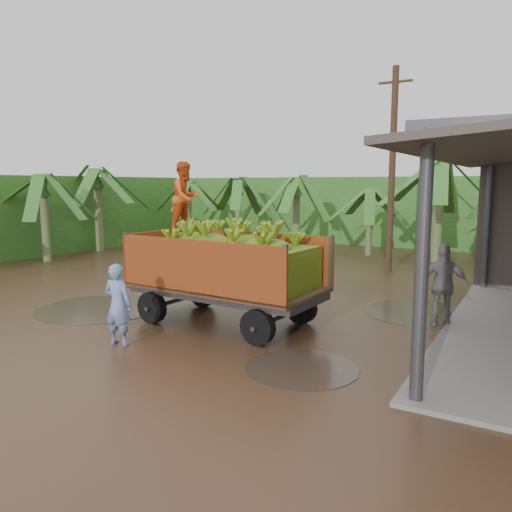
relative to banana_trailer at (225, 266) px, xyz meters
The scene contains 8 objects.
ground 2.05m from the banana_trailer, 107.16° to the left, with size 100.00×100.00×0.00m, color black.
hedge_north 17.64m from the banana_trailer, 97.99° to the left, with size 22.00×3.00×3.60m, color #2D661E.
hedge_west 15.45m from the banana_trailer, 159.30° to the left, with size 3.00×18.00×3.60m, color #2D661E.
banana_trailer is the anchor object (origin of this frame).
man_blue 2.66m from the banana_trailer, 112.38° to the right, with size 0.61×0.40×1.67m, color #6F8CCB.
man_grey 5.03m from the banana_trailer, 27.44° to the left, with size 1.11×0.46×1.89m, color slate.
utility_pole 9.32m from the banana_trailer, 80.84° to the left, with size 1.20×0.24×7.37m.
banana_plants 9.64m from the banana_trailer, 126.10° to the left, with size 24.92×20.55×4.41m.
Camera 1 is at (6.73, -10.96, 3.24)m, focal length 35.00 mm.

